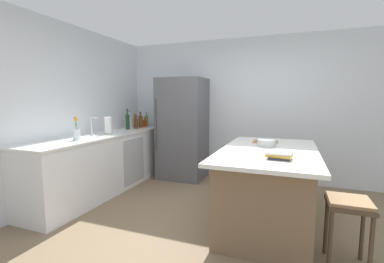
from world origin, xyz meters
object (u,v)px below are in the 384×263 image
Objects in this scene: bar_stool at (349,211)px; flower_vase at (77,133)px; cutting_board at (265,142)px; sink_faucet at (92,126)px; soda_bottle at (130,122)px; paper_towel_roll at (108,126)px; olive_oil_bottle at (147,121)px; hot_sauce_bottle at (144,123)px; vinegar_bottle at (135,122)px; kitchen_island at (267,186)px; mixing_bowl at (266,143)px; cookbook_stack at (279,156)px; wine_bottle at (128,121)px; whiskey_bottle at (141,121)px; refrigerator at (183,129)px; syrup_bottle at (136,123)px.

flower_vase reaches higher than bar_stool.
cutting_board is at bearing 126.35° from bar_stool.
sink_faucet is 1.04m from soda_bottle.
bar_stool is 1.99× the size of paper_towel_roll.
soda_bottle is (-0.09, -0.47, 0.01)m from olive_oil_bottle.
vinegar_bottle is at bearing -116.44° from hot_sauce_bottle.
cutting_board is (-0.09, 0.50, 0.45)m from kitchen_island.
flower_vase is 1.44× the size of mixing_bowl.
kitchen_island is at bearing 9.42° from flower_vase.
hot_sauce_bottle reaches higher than cookbook_stack.
wine_bottle reaches higher than cutting_board.
cookbook_stack is (2.67, -0.78, -0.13)m from paper_towel_roll.
sink_faucet is 1.00× the size of olive_oil_bottle.
kitchen_island is at bearing -29.37° from hot_sauce_bottle.
paper_towel_roll reaches higher than vinegar_bottle.
cookbook_stack is (2.75, -0.51, -0.16)m from sink_faucet.
wine_bottle reaches higher than whiskey_bottle.
sink_faucet is (-3.35, 0.64, 0.58)m from bar_stool.
flower_vase is at bearing -159.12° from cutting_board.
refrigerator is 1.97m from flower_vase.
sink_faucet reaches higher than cookbook_stack.
paper_towel_roll is 1.14× the size of vinegar_bottle.
vinegar_bottle is 2.66m from cutting_board.
refrigerator is at bearing 23.68° from wine_bottle.
paper_towel_roll reaches higher than olive_oil_bottle.
wine_bottle is 1.48× the size of cookbook_stack.
whiskey_bottle is 1.20× the size of syrup_bottle.
flower_vase is at bearing -88.28° from syrup_bottle.
vinegar_bottle is (-3.38, 1.86, 0.54)m from bar_stool.
cutting_board is (2.56, -0.55, -0.15)m from soda_bottle.
refrigerator reaches higher than hot_sauce_bottle.
flower_vase is 1.94m from olive_oil_bottle.
cutting_board is at bearing -12.24° from soda_bottle.
cutting_board is (2.46, -0.93, -0.10)m from hot_sauce_bottle.
syrup_bottle is 3.14m from cookbook_stack.
mixing_bowl is at bearing -28.00° from olive_oil_bottle.
hot_sauce_bottle is 0.88× the size of mixing_bowl.
paper_towel_roll reaches higher than cutting_board.
soda_bottle is 1.47× the size of mixing_bowl.
cookbook_stack is at bearing -31.88° from vinegar_bottle.
cookbook_stack is at bearing 167.61° from bar_stool.
soda_bottle reaches higher than cookbook_stack.
vinegar_bottle is 0.85× the size of cutting_board.
paper_towel_roll is (-0.03, 0.71, 0.04)m from flower_vase.
paper_towel_roll reaches higher than hot_sauce_bottle.
bar_stool is 3.13× the size of hot_sauce_bottle.
wine_bottle reaches higher than bar_stool.
flower_vase is at bearing -84.89° from wine_bottle.
refrigerator is at bearing 2.35° from whiskey_bottle.
syrup_bottle is at bearing 159.42° from mixing_bowl.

